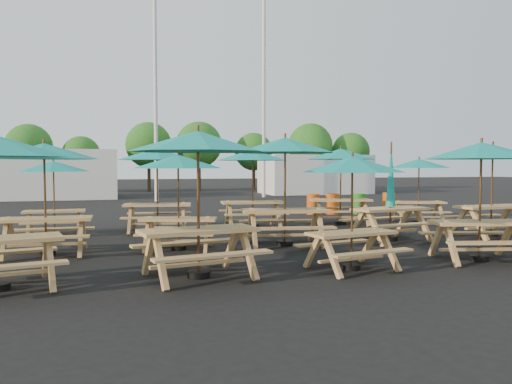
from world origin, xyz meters
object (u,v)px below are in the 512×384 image
object	(u,v)px
picnic_unit_7	(285,151)
waste_bin_1	(333,204)
picnic_unit_1	(44,157)
picnic_unit_5	(157,159)
picnic_unit_14	(419,167)
picnic_unit_10	(391,200)
picnic_unit_8	(253,159)
picnic_unit_9	(481,157)
waste_bin_0	(313,204)
picnic_unit_4	(178,167)
picnic_unit_6	(352,170)
waste_bin_3	(359,204)
waste_bin_4	(389,203)
picnic_unit_13	(493,156)
picnic_unit_3	(198,149)
picnic_unit_11	(341,158)
picnic_unit_2	(53,170)
waste_bin_2	(332,204)

from	to	relation	value
picnic_unit_7	waste_bin_1	size ratio (longest dim) A/B	3.38
picnic_unit_1	picnic_unit_5	world-z (taller)	picnic_unit_5
picnic_unit_7	picnic_unit_14	xyz separation A→B (m)	(5.69, 3.19, -0.38)
picnic_unit_10	picnic_unit_14	size ratio (longest dim) A/B	1.02
picnic_unit_14	waste_bin_1	size ratio (longest dim) A/B	3.08
picnic_unit_8	waste_bin_1	world-z (taller)	picnic_unit_8
picnic_unit_8	picnic_unit_7	bearing A→B (deg)	-88.03
picnic_unit_9	waste_bin_0	size ratio (longest dim) A/B	3.29
picnic_unit_4	picnic_unit_6	xyz separation A→B (m)	(2.76, -2.98, -0.06)
picnic_unit_10	picnic_unit_4	bearing A→B (deg)	168.80
picnic_unit_9	waste_bin_3	xyz separation A→B (m)	(2.19, 9.37, -1.65)
picnic_unit_5	picnic_unit_7	distance (m)	4.28
picnic_unit_9	picnic_unit_14	world-z (taller)	picnic_unit_9
picnic_unit_1	picnic_unit_6	distance (m)	6.31
picnic_unit_7	picnic_unit_10	distance (m)	3.04
waste_bin_3	waste_bin_4	size ratio (longest dim) A/B	1.00
picnic_unit_4	picnic_unit_5	size ratio (longest dim) A/B	0.97
waste_bin_4	picnic_unit_1	bearing A→B (deg)	-150.94
waste_bin_1	waste_bin_3	world-z (taller)	same
picnic_unit_13	picnic_unit_14	size ratio (longest dim) A/B	1.01
picnic_unit_7	waste_bin_3	bearing A→B (deg)	58.82
picnic_unit_3	picnic_unit_11	bearing A→B (deg)	37.75
picnic_unit_13	waste_bin_3	bearing A→B (deg)	90.85
waste_bin_3	waste_bin_4	xyz separation A→B (m)	(1.44, 0.22, 0.00)
picnic_unit_5	picnic_unit_9	bearing A→B (deg)	-37.82
picnic_unit_10	waste_bin_3	xyz separation A→B (m)	(2.49, 6.53, -0.62)
picnic_unit_2	waste_bin_4	xyz separation A→B (m)	(12.16, 3.45, -1.36)
picnic_unit_5	waste_bin_2	xyz separation A→B (m)	(6.94, 3.46, -1.68)
waste_bin_3	picnic_unit_2	bearing A→B (deg)	-163.23
picnic_unit_6	waste_bin_3	distance (m)	10.80
picnic_unit_2	picnic_unit_6	world-z (taller)	picnic_unit_6
picnic_unit_14	picnic_unit_4	bearing A→B (deg)	-143.13
picnic_unit_7	waste_bin_1	xyz separation A→B (m)	(4.34, 6.93, -1.83)
picnic_unit_1	picnic_unit_14	world-z (taller)	picnic_unit_1
picnic_unit_2	picnic_unit_14	world-z (taller)	picnic_unit_14
picnic_unit_5	waste_bin_1	size ratio (longest dim) A/B	3.21
waste_bin_4	picnic_unit_4	bearing A→B (deg)	-143.91
picnic_unit_1	picnic_unit_5	distance (m)	4.09
picnic_unit_2	picnic_unit_7	distance (m)	6.39
waste_bin_0	waste_bin_1	size ratio (longest dim) A/B	1.00
picnic_unit_4	picnic_unit_13	size ratio (longest dim) A/B	1.00
picnic_unit_3	waste_bin_4	bearing A→B (deg)	35.18
picnic_unit_11	picnic_unit_13	bearing A→B (deg)	-40.26
picnic_unit_3	waste_bin_1	xyz separation A→B (m)	(6.82, 9.75, -1.76)
picnic_unit_6	waste_bin_0	bearing A→B (deg)	60.97
picnic_unit_14	waste_bin_3	size ratio (longest dim) A/B	3.08
picnic_unit_6	picnic_unit_10	bearing A→B (deg)	38.57
picnic_unit_8	picnic_unit_1	bearing A→B (deg)	-143.33
picnic_unit_1	waste_bin_4	distance (m)	13.79
picnic_unit_1	waste_bin_2	xyz separation A→B (m)	(9.49, 6.65, -1.66)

